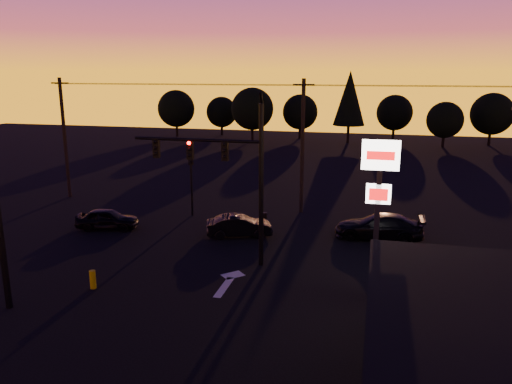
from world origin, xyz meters
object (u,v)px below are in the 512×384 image
pylon_sign (379,186)px  car_left (107,219)px  traffic_signal_mast (229,167)px  car_mid (239,226)px  suv_parked (433,340)px  secondary_signal (191,174)px  bollard (93,280)px  car_right (379,226)px

pylon_sign → car_left: bearing=159.5°
traffic_signal_mast → car_mid: traffic_signal_mast is taller
pylon_sign → car_left: size_ratio=1.82×
traffic_signal_mast → suv_parked: (9.12, -6.89, -4.21)m
secondary_signal → bollard: (-0.17, -11.97, -2.44)m
traffic_signal_mast → car_left: bearing=158.6°
bollard → suv_parked: suv_parked is taller
bollard → car_right: car_right is taller
car_left → car_right: 16.36m
secondary_signal → bollard: size_ratio=5.19×
secondary_signal → car_left: secondary_signal is taller
pylon_sign → car_right: (0.21, 8.05, -4.18)m
secondary_signal → suv_parked: bearing=-45.7°
traffic_signal_mast → bollard: traffic_signal_mast is taller
traffic_signal_mast → suv_parked: traffic_signal_mast is taller
bollard → car_mid: car_mid is taller
secondary_signal → suv_parked: (14.02, -14.38, -2.13)m
bollard → suv_parked: size_ratio=0.16×
secondary_signal → suv_parked: 20.20m
car_left → suv_parked: 20.81m
bollard → car_mid: size_ratio=0.22×
bollard → car_mid: bearing=62.7°
pylon_sign → suv_parked: 6.39m
pylon_sign → car_mid: 11.03m
traffic_signal_mast → bollard: size_ratio=10.25×
suv_parked → car_right: bearing=80.2°
pylon_sign → car_left: 17.63m
secondary_signal → car_mid: (4.24, -3.42, -2.23)m
car_right → car_left: bearing=-83.2°
car_mid → car_right: (7.97, 1.49, 0.10)m
traffic_signal_mast → secondary_signal: (-4.90, 7.49, -2.07)m
car_mid → car_right: 8.11m
car_mid → suv_parked: (9.78, -10.96, 0.10)m
traffic_signal_mast → car_left: (-8.92, 3.49, -4.30)m
car_right → bollard: bearing=-51.4°
secondary_signal → pylon_sign: (12.00, -9.99, 2.05)m
pylon_sign → suv_parked: bearing=-65.3°
pylon_sign → bollard: size_ratio=8.12×
bollard → car_left: 8.85m
car_left → car_mid: car_left is taller
pylon_sign → bollard: bearing=-170.7°
traffic_signal_mast → suv_parked: 12.18m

